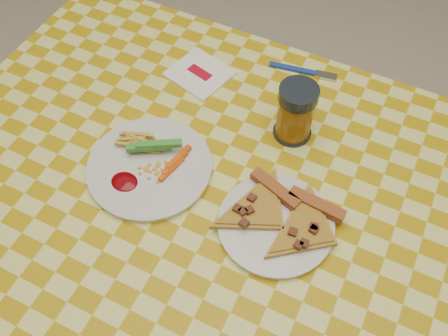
{
  "coord_description": "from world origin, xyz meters",
  "views": [
    {
      "loc": [
        0.21,
        -0.46,
        1.58
      ],
      "look_at": [
        -0.03,
        0.04,
        0.78
      ],
      "focal_mm": 40.0,
      "sensor_mm": 36.0,
      "label": 1
    }
  ],
  "objects_px": {
    "table": "(230,212)",
    "drink_glass": "(295,113)",
    "plate_left": "(150,168)",
    "plate_right": "(276,225)"
  },
  "relations": [
    {
      "from": "plate_left",
      "to": "drink_glass",
      "type": "height_order",
      "value": "drink_glass"
    },
    {
      "from": "drink_glass",
      "to": "plate_right",
      "type": "bearing_deg",
      "value": -76.04
    },
    {
      "from": "table",
      "to": "plate_right",
      "type": "height_order",
      "value": "plate_right"
    },
    {
      "from": "drink_glass",
      "to": "plate_left",
      "type": "bearing_deg",
      "value": -135.88
    },
    {
      "from": "plate_left",
      "to": "table",
      "type": "bearing_deg",
      "value": 6.78
    },
    {
      "from": "plate_left",
      "to": "plate_right",
      "type": "relative_size",
      "value": 1.15
    },
    {
      "from": "table",
      "to": "plate_right",
      "type": "bearing_deg",
      "value": -14.49
    },
    {
      "from": "table",
      "to": "drink_glass",
      "type": "height_order",
      "value": "drink_glass"
    },
    {
      "from": "plate_right",
      "to": "table",
      "type": "bearing_deg",
      "value": 165.51
    },
    {
      "from": "table",
      "to": "plate_right",
      "type": "xyz_separation_m",
      "value": [
        0.11,
        -0.03,
        0.08
      ]
    }
  ]
}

